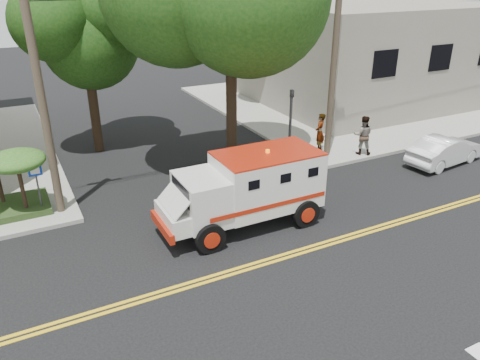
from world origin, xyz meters
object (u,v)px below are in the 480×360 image
armored_truck (248,187)px  parked_sedan (445,150)px  pedestrian_b (363,135)px  pedestrian_a (320,132)px

armored_truck → parked_sedan: armored_truck is taller
armored_truck → pedestrian_b: size_ratio=3.04×
pedestrian_a → pedestrian_b: (1.52, -1.26, 0.01)m
armored_truck → parked_sedan: 10.54m
pedestrian_b → armored_truck: bearing=58.5°
parked_sedan → armored_truck: bearing=88.1°
armored_truck → parked_sedan: bearing=4.7°
pedestrian_a → pedestrian_b: size_ratio=0.99×
pedestrian_a → pedestrian_b: pedestrian_b is taller
armored_truck → pedestrian_b: bearing=22.7°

